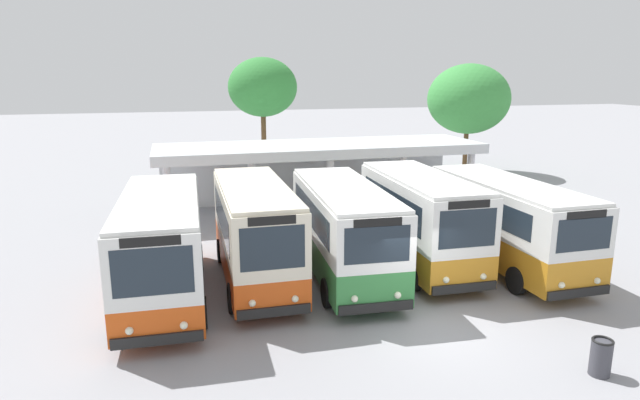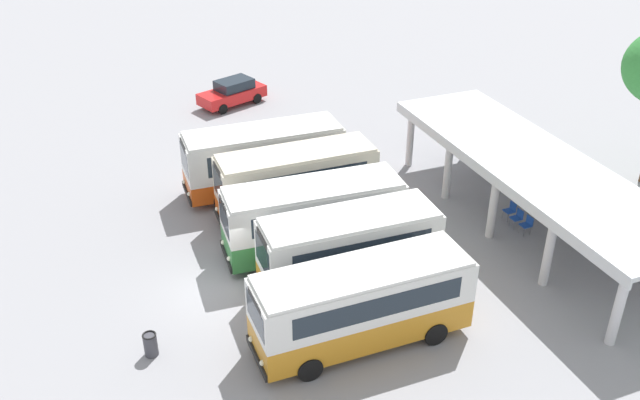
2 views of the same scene
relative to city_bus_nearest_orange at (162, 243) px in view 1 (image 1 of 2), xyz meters
The scene contains 13 objects.
ground_plane 8.49m from the city_bus_nearest_orange, 30.71° to the right, with size 180.00×180.00×0.00m, color #939399.
city_bus_nearest_orange is the anchor object (origin of this frame).
city_bus_second_in_row 3.04m from the city_bus_nearest_orange, 11.62° to the left, with size 2.36×7.32×3.34m.
city_bus_middle_cream 5.96m from the city_bus_nearest_orange, ahead, with size 2.75×7.70×3.21m.
city_bus_fourth_amber 8.95m from the city_bus_nearest_orange, ahead, with size 2.54×7.03×3.37m.
city_bus_fifth_blue 11.92m from the city_bus_nearest_orange, ahead, with size 2.40×7.78×3.16m.
terminal_canopy 12.95m from the city_bus_nearest_orange, 53.24° to the left, with size 16.40×4.78×3.40m.
waiting_chair_end_by_column 11.90m from the city_bus_nearest_orange, 54.62° to the left, with size 0.45×0.45×0.86m.
waiting_chair_second_from_end 12.22m from the city_bus_nearest_orange, 51.85° to the left, with size 0.45×0.45×0.86m.
waiting_chair_middle_seat 12.66m from the city_bus_nearest_orange, 49.60° to the left, with size 0.45×0.45×0.86m.
roadside_tree_behind_canopy 19.59m from the city_bus_nearest_orange, 70.97° to the left, with size 4.36×4.36×7.86m.
roadside_tree_east_of_canopy 26.76m from the city_bus_nearest_orange, 40.15° to the left, with size 5.58×5.58×7.52m.
litter_bin_apron 12.32m from the city_bus_nearest_orange, 36.54° to the right, with size 0.49×0.49×0.90m.
Camera 1 is at (-6.64, -12.38, 6.91)m, focal length 30.49 mm.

